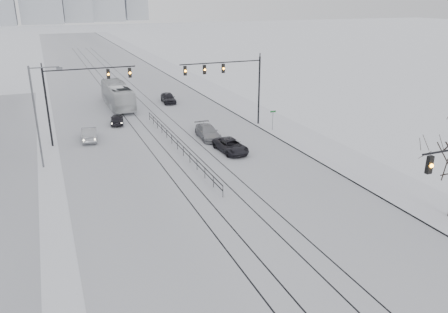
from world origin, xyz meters
TOP-DOWN VIEW (x-y plane):
  - road at (0.00, 60.00)m, footprint 22.00×260.00m
  - sidewalk_east at (13.50, 60.00)m, footprint 5.00×260.00m
  - curb at (11.05, 60.00)m, footprint 0.10×260.00m
  - tram_rails at (-0.00, 40.00)m, footprint 5.30×180.00m
  - traffic_mast_ne at (8.15, 34.99)m, footprint 9.60×0.37m
  - traffic_mast_nw at (-8.52, 36.00)m, footprint 9.10×0.37m
  - street_light_west at (-12.20, 30.00)m, footprint 2.73×0.25m
  - median_fence at (0.00, 30.00)m, footprint 0.06×24.00m
  - street_sign at (11.80, 32.00)m, footprint 0.70×0.06m
  - sedan_sb_inner at (-4.02, 41.61)m, footprint 2.06×3.84m
  - sedan_sb_outer at (-7.76, 36.45)m, footprint 1.96×4.46m
  - sedan_nb_front at (4.62, 27.24)m, footprint 2.43×4.79m
  - sedan_nb_right at (4.09, 32.29)m, footprint 2.19×4.87m
  - sedan_nb_far at (4.70, 50.23)m, footprint 1.97×4.33m
  - box_truck at (-2.38, 50.49)m, footprint 2.86×11.72m

SIDE VIEW (x-z plane):
  - road at x=0.00m, z-range 0.00..0.02m
  - tram_rails at x=0.00m, z-range 0.02..0.03m
  - curb at x=11.05m, z-range 0.00..0.12m
  - sidewalk_east at x=13.50m, z-range 0.00..0.16m
  - median_fence at x=0.00m, z-range 0.03..1.03m
  - sedan_sb_inner at x=-4.02m, z-range 0.00..1.24m
  - sedan_nb_front at x=4.62m, z-range 0.00..1.30m
  - sedan_nb_right at x=4.09m, z-range 0.00..1.39m
  - sedan_sb_outer at x=-7.76m, z-range 0.00..1.42m
  - sedan_nb_far at x=4.70m, z-range 0.00..1.44m
  - street_sign at x=11.80m, z-range 0.41..2.81m
  - box_truck at x=-2.38m, z-range 0.00..3.26m
  - street_light_west at x=-12.20m, z-range 0.71..9.71m
  - traffic_mast_nw at x=-8.52m, z-range 1.57..9.57m
  - traffic_mast_ne at x=8.15m, z-range 1.76..9.76m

